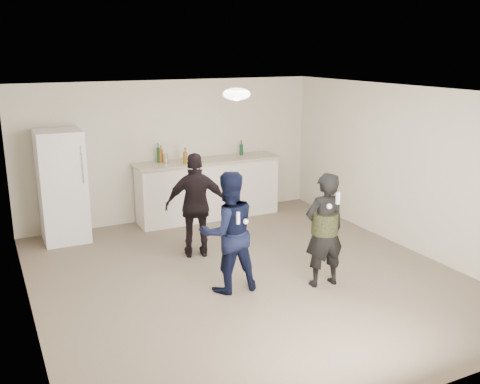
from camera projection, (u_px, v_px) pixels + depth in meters
name	position (u px, v px, depth m)	size (l,w,h in m)	color
floor	(246.00, 276.00, 7.34)	(6.00, 6.00, 0.00)	#6B5B4C
ceiling	(247.00, 92.00, 6.69)	(6.00, 6.00, 0.00)	silver
wall_back	(171.00, 151.00, 9.61)	(6.00, 6.00, 0.00)	beige
wall_front	(411.00, 270.00, 4.41)	(6.00, 6.00, 0.00)	beige
wall_left	(23.00, 216.00, 5.84)	(6.00, 6.00, 0.00)	beige
wall_right	(407.00, 168.00, 8.18)	(6.00, 6.00, 0.00)	beige
counter	(209.00, 190.00, 9.76)	(2.60, 0.56, 1.05)	white
counter_top	(208.00, 161.00, 9.62)	(2.68, 0.64, 0.04)	beige
fridge	(62.00, 186.00, 8.51)	(0.70, 0.70, 1.80)	white
fridge_handle	(82.00, 165.00, 8.21)	(0.02, 0.02, 0.60)	silver
ceiling_dome	(237.00, 94.00, 6.96)	(0.36, 0.36, 0.16)	white
shaker	(166.00, 159.00, 9.29)	(0.08, 0.08, 0.17)	#AEADB2
man	(228.00, 232.00, 6.73)	(0.76, 0.59, 1.57)	#0E153C
woman	(324.00, 230.00, 6.89)	(0.55, 0.36, 1.52)	black
camo_shorts	(325.00, 223.00, 6.86)	(0.34, 0.34, 0.28)	#303719
spectator	(197.00, 205.00, 7.88)	(0.92, 0.38, 1.57)	black
remote_man	(238.00, 218.00, 6.42)	(0.04, 0.04, 0.15)	white
nunchuk_man	(246.00, 222.00, 6.52)	(0.07, 0.07, 0.07)	white
remote_woman	(338.00, 198.00, 6.54)	(0.04, 0.04, 0.15)	white
nunchuk_woman	(329.00, 206.00, 6.55)	(0.07, 0.07, 0.07)	silver
bottle_cluster	(187.00, 155.00, 9.45)	(1.67, 0.36, 0.26)	#144723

